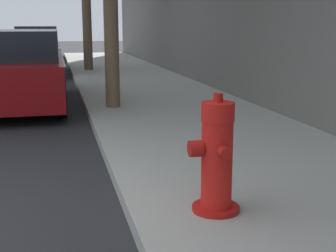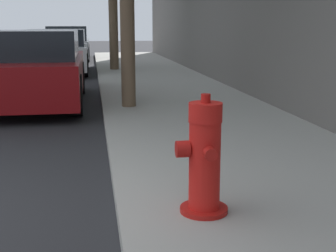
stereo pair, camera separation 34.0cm
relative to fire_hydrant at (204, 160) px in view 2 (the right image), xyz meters
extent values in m
cube|color=#99968E|center=(0.80, 0.11, -0.46)|extent=(2.85, 40.00, 0.13)
cylinder|color=#A91511|center=(0.00, 0.00, -0.38)|extent=(0.35, 0.35, 0.04)
cylinder|color=red|center=(0.00, 0.00, -0.04)|extent=(0.23, 0.23, 0.64)
cylinder|color=red|center=(0.00, 0.00, 0.35)|extent=(0.24, 0.24, 0.14)
cylinder|color=#A91511|center=(0.00, 0.00, 0.44)|extent=(0.07, 0.07, 0.06)
cylinder|color=#A91511|center=(0.00, -0.15, 0.09)|extent=(0.09, 0.08, 0.09)
cylinder|color=#A91511|center=(0.00, 0.15, 0.09)|extent=(0.09, 0.08, 0.09)
cylinder|color=#A91511|center=(-0.16, 0.00, 0.09)|extent=(0.10, 0.12, 0.12)
cube|color=maroon|center=(-1.83, 5.80, 0.01)|extent=(1.73, 4.11, 0.69)
cube|color=black|center=(-1.83, 5.64, 0.60)|extent=(1.59, 2.26, 0.49)
cylinder|color=black|center=(-2.62, 7.07, -0.18)|extent=(0.20, 0.69, 0.69)
cylinder|color=black|center=(-1.04, 7.07, -0.18)|extent=(0.20, 0.69, 0.69)
cylinder|color=black|center=(-1.04, 4.53, -0.18)|extent=(0.20, 0.69, 0.69)
cube|color=silver|center=(-1.78, 11.64, -0.01)|extent=(1.76, 3.84, 0.67)
cube|color=black|center=(-1.78, 11.49, 0.56)|extent=(1.62, 2.11, 0.48)
cylinder|color=black|center=(-2.58, 12.83, -0.19)|extent=(0.20, 0.66, 0.66)
cylinder|color=black|center=(-0.99, 12.83, -0.19)|extent=(0.20, 0.66, 0.66)
cylinder|color=black|center=(-2.58, 10.45, -0.19)|extent=(0.20, 0.66, 0.66)
cylinder|color=black|center=(-0.99, 10.45, -0.19)|extent=(0.20, 0.66, 0.66)
cube|color=#4C5156|center=(-1.72, 17.20, -0.03)|extent=(1.69, 4.49, 0.65)
cube|color=black|center=(-1.72, 17.02, 0.58)|extent=(1.55, 2.47, 0.58)
cylinder|color=black|center=(-2.49, 18.59, -0.22)|extent=(0.20, 0.60, 0.60)
cylinder|color=black|center=(-0.96, 18.59, -0.22)|extent=(0.20, 0.60, 0.60)
cylinder|color=black|center=(-2.49, 15.80, -0.22)|extent=(0.20, 0.60, 0.60)
cylinder|color=black|center=(-0.96, 15.80, -0.22)|extent=(0.20, 0.60, 0.60)
cylinder|color=brown|center=(-0.18, 4.64, 1.21)|extent=(0.24, 0.24, 3.21)
cylinder|color=brown|center=(-0.09, 11.33, 1.09)|extent=(0.27, 0.27, 2.98)
camera|label=1|loc=(-1.10, -3.07, 0.95)|focal=50.00mm
camera|label=2|loc=(-0.77, -3.14, 0.95)|focal=50.00mm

